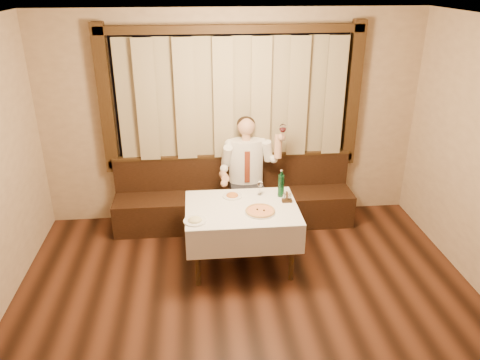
{
  "coord_description": "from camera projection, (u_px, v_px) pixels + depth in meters",
  "views": [
    {
      "loc": [
        -0.48,
        -2.97,
        3.19
      ],
      "look_at": [
        0.0,
        1.9,
        1.0
      ],
      "focal_mm": 35.0,
      "sensor_mm": 36.0,
      "label": 1
    }
  ],
  "objects": [
    {
      "name": "table_wine_glass",
      "position": [
        260.0,
        184.0,
        5.52
      ],
      "size": [
        0.07,
        0.07,
        0.19
      ],
      "rotation": [
        0.0,
        0.0,
        0.27
      ],
      "color": "white",
      "rests_on": "dining_table"
    },
    {
      "name": "pasta_red",
      "position": [
        232.0,
        194.0,
        5.51
      ],
      "size": [
        0.23,
        0.23,
        0.08
      ],
      "rotation": [
        0.0,
        0.0,
        0.15
      ],
      "color": "white",
      "rests_on": "dining_table"
    },
    {
      "name": "room",
      "position": [
        250.0,
        171.0,
        4.32
      ],
      "size": [
        5.01,
        6.01,
        2.81
      ],
      "color": "black",
      "rests_on": "ground"
    },
    {
      "name": "dining_table",
      "position": [
        242.0,
        215.0,
        5.32
      ],
      "size": [
        1.27,
        0.97,
        0.76
      ],
      "color": "black",
      "rests_on": "ground"
    },
    {
      "name": "green_bottle",
      "position": [
        281.0,
        185.0,
        5.47
      ],
      "size": [
        0.07,
        0.07,
        0.34
      ],
      "rotation": [
        0.0,
        0.0,
        -0.08
      ],
      "color": "#104C26",
      "rests_on": "dining_table"
    },
    {
      "name": "seated_man",
      "position": [
        247.0,
        166.0,
        6.1
      ],
      "size": [
        0.85,
        0.63,
        1.5
      ],
      "color": "black",
      "rests_on": "ground"
    },
    {
      "name": "pasta_cream",
      "position": [
        195.0,
        219.0,
        4.96
      ],
      "size": [
        0.25,
        0.25,
        0.08
      ],
      "rotation": [
        0.0,
        0.0,
        -0.02
      ],
      "color": "white",
      "rests_on": "dining_table"
    },
    {
      "name": "cruet_caddy",
      "position": [
        287.0,
        199.0,
        5.38
      ],
      "size": [
        0.11,
        0.06,
        0.12
      ],
      "rotation": [
        0.0,
        0.0,
        -0.02
      ],
      "color": "black",
      "rests_on": "dining_table"
    },
    {
      "name": "banquette",
      "position": [
        234.0,
        202.0,
        6.39
      ],
      "size": [
        3.2,
        0.61,
        0.94
      ],
      "color": "black",
      "rests_on": "ground"
    },
    {
      "name": "pizza",
      "position": [
        260.0,
        211.0,
        5.16
      ],
      "size": [
        0.35,
        0.35,
        0.04
      ],
      "rotation": [
        0.0,
        0.0,
        -0.07
      ],
      "color": "white",
      "rests_on": "dining_table"
    }
  ]
}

